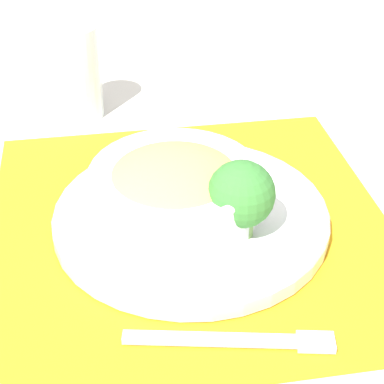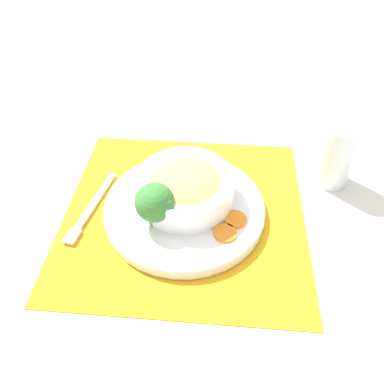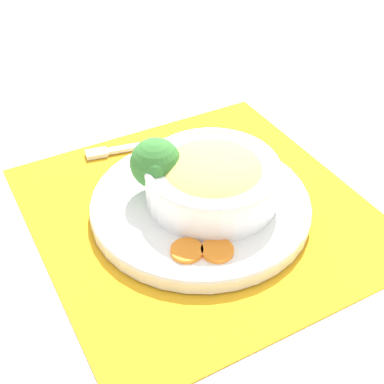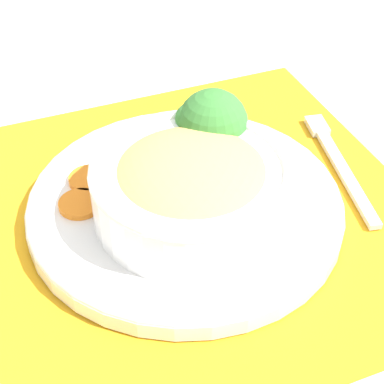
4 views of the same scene
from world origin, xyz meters
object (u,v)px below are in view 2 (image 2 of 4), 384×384
bowl (188,186)px  fork (88,213)px  water_glass (336,158)px  broccoli_floret (155,203)px

bowl → fork: (0.18, 0.05, -0.05)m
water_glass → fork: (0.46, 0.15, -0.05)m
bowl → broccoli_floret: size_ratio=2.17×
water_glass → broccoli_floret: bearing=27.4°
broccoli_floret → water_glass: size_ratio=0.64×
broccoli_floret → water_glass: (-0.32, -0.17, -0.01)m
bowl → broccoli_floret: broccoli_floret is taller
bowl → water_glass: 0.29m
water_glass → fork: size_ratio=0.71×
bowl → fork: bearing=14.2°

